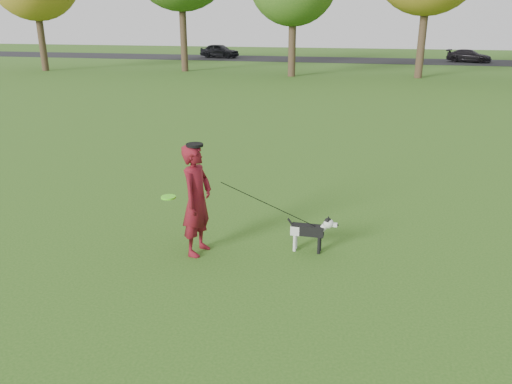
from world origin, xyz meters
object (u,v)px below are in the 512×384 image
(car_left, at_px, (220,51))
(car_right, at_px, (469,56))
(man, at_px, (197,200))
(dog, at_px, (312,230))

(car_left, distance_m, car_right, 22.49)
(man, bearing_deg, dog, -67.40)
(man, height_order, dog, man)
(car_left, bearing_deg, man, -150.83)
(car_left, height_order, car_right, car_left)
(dog, height_order, car_right, car_right)
(dog, distance_m, car_left, 42.60)
(man, relative_size, car_left, 0.47)
(dog, height_order, car_left, car_left)
(car_left, bearing_deg, dog, -148.40)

